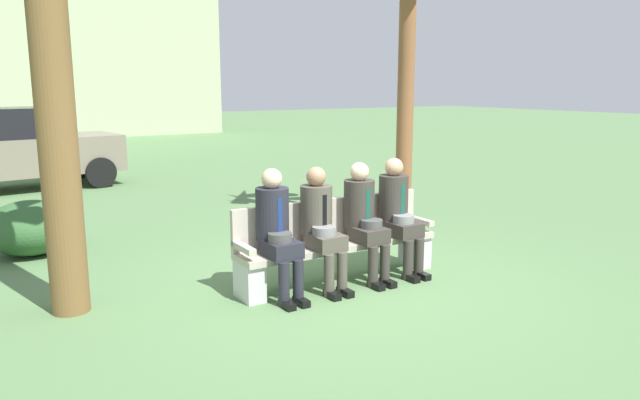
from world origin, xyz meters
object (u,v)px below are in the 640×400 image
(shrub_near_bench, at_px, (31,228))
(building_backdrop, at_px, (47,4))
(seated_man_rightmost, at_px, (398,210))
(seated_man_centerright, at_px, (364,216))
(park_bench, at_px, (336,242))
(seated_man_centerleft, at_px, (321,222))
(seated_man_leftmost, at_px, (277,227))
(parked_car_near, at_px, (17,149))

(shrub_near_bench, xyz_separation_m, building_backdrop, (3.45, 20.75, 5.18))
(seated_man_rightmost, distance_m, shrub_near_bench, 4.65)
(shrub_near_bench, bearing_deg, seated_man_centerright, -45.14)
(park_bench, xyz_separation_m, seated_man_centerleft, (-0.29, -0.14, 0.28))
(seated_man_leftmost, relative_size, seated_man_centerright, 1.01)
(seated_man_leftmost, height_order, seated_man_centerleft, seated_man_leftmost)
(seated_man_centerleft, distance_m, shrub_near_bench, 3.93)
(seated_man_leftmost, distance_m, shrub_near_bench, 3.62)
(park_bench, xyz_separation_m, parked_car_near, (-2.34, 8.30, 0.40))
(park_bench, relative_size, seated_man_leftmost, 1.80)
(seated_man_leftmost, bearing_deg, parked_car_near, 100.27)
(park_bench, bearing_deg, shrub_near_bench, 133.43)
(seated_man_leftmost, relative_size, seated_man_rightmost, 1.00)
(park_bench, height_order, parked_car_near, parked_car_near)
(parked_car_near, bearing_deg, building_backdrop, 78.80)
(park_bench, xyz_separation_m, shrub_near_bench, (-2.75, 2.90, -0.09))
(seated_man_leftmost, bearing_deg, building_backdrop, 86.37)
(seated_man_rightmost, relative_size, shrub_near_bench, 1.18)
(park_bench, height_order, shrub_near_bench, park_bench)
(building_backdrop, bearing_deg, seated_man_rightmost, -89.86)
(park_bench, height_order, seated_man_leftmost, seated_man_leftmost)
(seated_man_centerleft, xyz_separation_m, seated_man_centerright, (0.56, 0.00, 0.00))
(building_backdrop, bearing_deg, seated_man_centerleft, -92.37)
(seated_man_leftmost, relative_size, shrub_near_bench, 1.18)
(seated_man_leftmost, relative_size, parked_car_near, 0.33)
(seated_man_centerleft, relative_size, seated_man_centerright, 0.99)
(seated_man_centerright, height_order, shrub_near_bench, seated_man_centerright)
(shrub_near_bench, height_order, building_backdrop, building_backdrop)
(seated_man_rightmost, relative_size, parked_car_near, 0.33)
(seated_man_leftmost, bearing_deg, park_bench, 9.41)
(seated_man_centerright, xyz_separation_m, seated_man_rightmost, (0.48, 0.00, 0.01))
(seated_man_centerright, relative_size, seated_man_rightmost, 0.99)
(parked_car_near, height_order, building_backdrop, building_backdrop)
(seated_man_leftmost, xyz_separation_m, seated_man_centerleft, (0.52, -0.00, -0.01))
(park_bench, relative_size, parked_car_near, 0.59)
(seated_man_centerright, xyz_separation_m, parked_car_near, (-2.61, 8.44, 0.11))
(seated_man_leftmost, height_order, seated_man_rightmost, seated_man_rightmost)
(seated_man_leftmost, height_order, parked_car_near, parked_car_near)
(shrub_near_bench, bearing_deg, park_bench, -46.57)
(shrub_near_bench, bearing_deg, parked_car_near, 85.67)
(seated_man_leftmost, bearing_deg, seated_man_centerleft, -0.24)
(seated_man_leftmost, relative_size, building_backdrop, 0.10)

